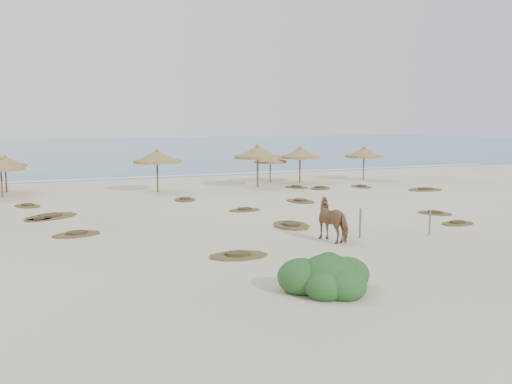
% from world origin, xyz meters
% --- Properties ---
extents(ground, '(160.00, 160.00, 0.00)m').
position_xyz_m(ground, '(0.00, 0.00, 0.00)').
color(ground, beige).
rests_on(ground, ground).
extents(ocean, '(200.00, 100.00, 0.01)m').
position_xyz_m(ocean, '(0.00, 75.00, 0.00)').
color(ocean, '#2B5483').
rests_on(ocean, ground).
extents(foam_line, '(70.00, 0.60, 0.01)m').
position_xyz_m(foam_line, '(0.00, 26.00, 0.00)').
color(foam_line, silver).
rests_on(foam_line, ground).
extents(palapa_0, '(3.29, 3.29, 2.63)m').
position_xyz_m(palapa_0, '(-13.00, 19.72, 2.04)').
color(palapa_0, brown).
rests_on(palapa_0, ground).
extents(palapa_1, '(3.71, 3.71, 2.69)m').
position_xyz_m(palapa_1, '(-13.19, 16.89, 2.09)').
color(palapa_1, brown).
rests_on(palapa_1, ground).
extents(palapa_2, '(3.66, 3.66, 3.06)m').
position_xyz_m(palapa_2, '(-3.43, 15.81, 2.38)').
color(palapa_2, brown).
rests_on(palapa_2, ground).
extents(palapa_3, '(4.16, 4.16, 3.23)m').
position_xyz_m(palapa_3, '(3.95, 15.74, 2.51)').
color(palapa_3, brown).
rests_on(palapa_3, ground).
extents(palapa_4, '(2.64, 2.64, 2.40)m').
position_xyz_m(palapa_4, '(6.00, 18.08, 1.87)').
color(palapa_4, brown).
rests_on(palapa_4, ground).
extents(palapa_5, '(3.99, 3.99, 2.94)m').
position_xyz_m(palapa_5, '(8.14, 17.19, 2.28)').
color(palapa_5, brown).
rests_on(palapa_5, ground).
extents(palapa_6, '(3.12, 3.12, 2.83)m').
position_xyz_m(palapa_6, '(13.86, 17.00, 2.20)').
color(palapa_6, brown).
rests_on(palapa_6, ground).
extents(horse, '(1.30, 2.20, 1.74)m').
position_xyz_m(horse, '(-0.23, -2.48, 0.87)').
color(horse, olive).
rests_on(horse, ground).
extents(fence_post_near, '(0.13, 0.13, 1.26)m').
position_xyz_m(fence_post_near, '(1.01, -2.47, 0.63)').
color(fence_post_near, '#706454').
rests_on(fence_post_near, ground).
extents(fence_post_far, '(0.08, 0.08, 1.11)m').
position_xyz_m(fence_post_far, '(4.12, -3.09, 0.55)').
color(fence_post_far, '#706454').
rests_on(fence_post_far, ground).
extents(bush, '(2.85, 2.51, 1.28)m').
position_xyz_m(bush, '(-3.93, -8.46, 0.42)').
color(bush, '#295B27').
rests_on(bush, ground).
extents(scrub_0, '(2.39, 1.86, 0.16)m').
position_xyz_m(scrub_0, '(-9.92, 2.75, 0.05)').
color(scrub_0, brown).
rests_on(scrub_0, ground).
extents(scrub_1, '(3.51, 3.27, 0.16)m').
position_xyz_m(scrub_1, '(-10.73, 7.91, 0.05)').
color(scrub_1, brown).
rests_on(scrub_1, ground).
extents(scrub_2, '(1.84, 1.26, 0.16)m').
position_xyz_m(scrub_2, '(-0.84, 6.09, 0.05)').
color(scrub_2, brown).
rests_on(scrub_2, ground).
extents(scrub_3, '(1.74, 2.38, 0.16)m').
position_xyz_m(scrub_3, '(3.52, 7.94, 0.05)').
color(scrub_3, brown).
rests_on(scrub_3, ground).
extents(scrub_4, '(1.94, 2.18, 0.16)m').
position_xyz_m(scrub_4, '(8.05, 1.27, 0.05)').
color(scrub_4, brown).
rests_on(scrub_4, ground).
extents(scrub_5, '(2.68, 1.77, 0.16)m').
position_xyz_m(scrub_5, '(14.15, 9.61, 0.05)').
color(scrub_5, brown).
rests_on(scrub_5, ground).
extents(scrub_6, '(1.96, 2.25, 0.16)m').
position_xyz_m(scrub_6, '(-11.76, 12.19, 0.05)').
color(scrub_6, brown).
rests_on(scrub_6, ground).
extents(scrub_7, '(2.00, 2.24, 0.16)m').
position_xyz_m(scrub_7, '(6.43, 14.33, 0.05)').
color(scrub_7, brown).
rests_on(scrub_7, ground).
extents(scrub_8, '(1.66, 1.46, 0.16)m').
position_xyz_m(scrub_8, '(-11.31, 7.21, 0.05)').
color(scrub_8, brown).
rests_on(scrub_8, ground).
extents(scrub_9, '(1.97, 2.72, 0.16)m').
position_xyz_m(scrub_9, '(-0.47, 1.08, 0.05)').
color(scrub_9, brown).
rests_on(scrub_9, ground).
extents(scrub_10, '(1.37, 1.99, 0.16)m').
position_xyz_m(scrub_10, '(10.97, 12.80, 0.05)').
color(scrub_10, brown).
rests_on(scrub_10, ground).
extents(scrub_11, '(2.32, 1.60, 0.16)m').
position_xyz_m(scrub_11, '(-4.85, -3.51, 0.05)').
color(scrub_11, brown).
rests_on(scrub_11, ground).
extents(scrub_12, '(1.86, 1.30, 0.16)m').
position_xyz_m(scrub_12, '(7.07, -1.52, 0.05)').
color(scrub_12, brown).
rests_on(scrub_12, ground).
extents(scrub_13, '(1.67, 2.21, 0.16)m').
position_xyz_m(scrub_13, '(-2.76, 11.24, 0.05)').
color(scrub_13, brown).
rests_on(scrub_13, ground).
extents(scrub_14, '(2.48, 2.60, 0.16)m').
position_xyz_m(scrub_14, '(7.77, 13.20, 0.05)').
color(scrub_14, brown).
rests_on(scrub_14, ground).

